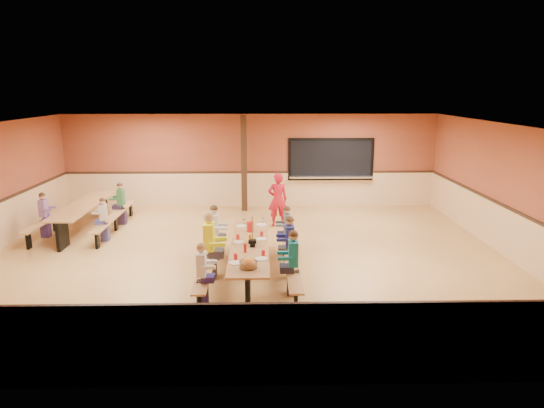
{
  "coord_description": "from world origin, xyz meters",
  "views": [
    {
      "loc": [
        0.35,
        -10.6,
        3.78
      ],
      "look_at": [
        0.59,
        0.42,
        1.15
      ],
      "focal_mm": 32.0,
      "sensor_mm": 36.0,
      "label": 1
    }
  ],
  "objects": [
    {
      "name": "seated_child_teal_right",
      "position": [
        0.93,
        -2.09,
        0.61
      ],
      "size": [
        0.38,
        0.31,
        1.23
      ],
      "primitive_type": null,
      "color": "#157683",
      "rests_on": "ground"
    },
    {
      "name": "seated_child_tan_sec",
      "position": [
        -3.65,
        1.3,
        0.55
      ],
      "size": [
        0.32,
        0.26,
        1.11
      ],
      "primitive_type": null,
      "color": "#AC988C",
      "rests_on": "ground"
    },
    {
      "name": "napkin_dispenser",
      "position": [
        0.16,
        -1.47,
        0.8
      ],
      "size": [
        0.1,
        0.14,
        0.13
      ],
      "primitive_type": "cube",
      "color": "black",
      "rests_on": "cafeteria_table_main"
    },
    {
      "name": "punch_pitcher",
      "position": [
        0.09,
        -0.45,
        0.85
      ],
      "size": [
        0.16,
        0.16,
        0.22
      ],
      "primitive_type": "cylinder",
      "color": "red",
      "rests_on": "cafeteria_table_main"
    },
    {
      "name": "structural_post",
      "position": [
        -0.2,
        4.4,
        1.5
      ],
      "size": [
        0.18,
        0.18,
        3.0
      ],
      "primitive_type": "cube",
      "color": "black",
      "rests_on": "ground"
    },
    {
      "name": "cafeteria_table_second",
      "position": [
        -4.47,
        2.25,
        0.53
      ],
      "size": [
        1.91,
        3.7,
        0.74
      ],
      "color": "#A06E3F",
      "rests_on": "ground"
    },
    {
      "name": "seated_child_grey_left",
      "position": [
        -0.72,
        -0.11,
        0.62
      ],
      "size": [
        0.38,
        0.31,
        1.23
      ],
      "primitive_type": null,
      "color": "silver",
      "rests_on": "ground"
    },
    {
      "name": "room_envelope",
      "position": [
        0.0,
        0.0,
        0.69
      ],
      "size": [
        12.04,
        10.04,
        3.02
      ],
      "color": "brown",
      "rests_on": "ground"
    },
    {
      "name": "ground",
      "position": [
        0.0,
        0.0,
        0.0
      ],
      "size": [
        12.0,
        12.0,
        0.0
      ],
      "primitive_type": "plane",
      "color": "#A3743E",
      "rests_on": "ground"
    },
    {
      "name": "seated_child_green_sec",
      "position": [
        -3.65,
        2.88,
        0.6
      ],
      "size": [
        0.36,
        0.3,
        1.19
      ],
      "primitive_type": null,
      "color": "#31683B",
      "rests_on": "ground"
    },
    {
      "name": "condiment_ketchup",
      "position": [
        0.03,
        -1.82,
        0.82
      ],
      "size": [
        0.06,
        0.06,
        0.17
      ],
      "primitive_type": "cylinder",
      "color": "#B2140F",
      "rests_on": "cafeteria_table_main"
    },
    {
      "name": "cafeteria_table_main",
      "position": [
        0.1,
        -1.31,
        0.53
      ],
      "size": [
        1.91,
        3.7,
        0.74
      ],
      "color": "#A06E3F",
      "rests_on": "ground"
    },
    {
      "name": "seated_child_purple_sec",
      "position": [
        -5.3,
        1.66,
        0.58
      ],
      "size": [
        0.35,
        0.28,
        1.17
      ],
      "primitive_type": null,
      "color": "slate",
      "rests_on": "ground"
    },
    {
      "name": "standing_woman",
      "position": [
        0.79,
        2.59,
        0.76
      ],
      "size": [
        0.59,
        0.43,
        1.52
      ],
      "primitive_type": "imported",
      "rotation": [
        0.0,
        0.0,
        3.26
      ],
      "color": "red",
      "rests_on": "ground"
    },
    {
      "name": "seated_child_navy_right",
      "position": [
        0.93,
        -0.98,
        0.6
      ],
      "size": [
        0.36,
        0.3,
        1.2
      ],
      "primitive_type": null,
      "color": "navy",
      "rests_on": "ground"
    },
    {
      "name": "chip_bowl",
      "position": [
        0.11,
        -2.65,
        0.81
      ],
      "size": [
        0.32,
        0.32,
        0.15
      ],
      "primitive_type": null,
      "color": "orange",
      "rests_on": "cafeteria_table_main"
    },
    {
      "name": "kitchen_pass_through",
      "position": [
        2.6,
        4.96,
        1.49
      ],
      "size": [
        2.78,
        0.28,
        1.38
      ],
      "color": "black",
      "rests_on": "ground"
    },
    {
      "name": "seated_child_white_left",
      "position": [
        -0.72,
        -2.53,
        0.57
      ],
      "size": [
        0.34,
        0.28,
        1.15
      ],
      "primitive_type": null,
      "color": "white",
      "rests_on": "ground"
    },
    {
      "name": "table_paddle",
      "position": [
        0.15,
        -1.24,
        0.88
      ],
      "size": [
        0.16,
        0.16,
        0.56
      ],
      "color": "black",
      "rests_on": "cafeteria_table_main"
    },
    {
      "name": "seated_adult_yellow",
      "position": [
        -0.72,
        -1.22,
        0.68
      ],
      "size": [
        0.45,
        0.37,
        1.37
      ],
      "primitive_type": null,
      "color": "#EEF914",
      "rests_on": "ground"
    },
    {
      "name": "condiment_mustard",
      "position": [
        0.1,
        -1.21,
        0.82
      ],
      "size": [
        0.06,
        0.06,
        0.17
      ],
      "primitive_type": "cylinder",
      "color": "yellow",
      "rests_on": "cafeteria_table_main"
    },
    {
      "name": "seated_child_char_right",
      "position": [
        0.93,
        0.1,
        0.58
      ],
      "size": [
        0.34,
        0.28,
        1.15
      ],
      "primitive_type": null,
      "color": "#4D5158",
      "rests_on": "ground"
    },
    {
      "name": "place_settings",
      "position": [
        0.1,
        -1.31,
        0.8
      ],
      "size": [
        0.65,
        3.3,
        0.11
      ],
      "primitive_type": null,
      "color": "beige",
      "rests_on": "cafeteria_table_main"
    }
  ]
}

